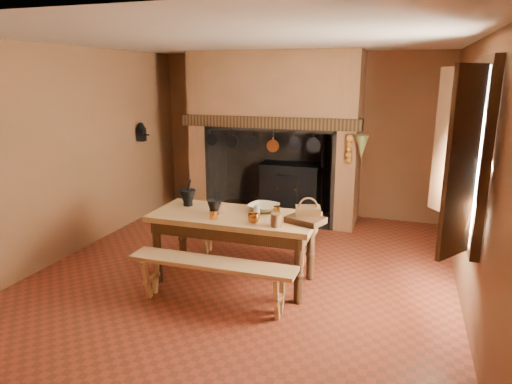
{
  "coord_description": "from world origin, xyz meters",
  "views": [
    {
      "loc": [
        1.8,
        -5.1,
        2.4
      ],
      "look_at": [
        0.02,
        0.3,
        0.95
      ],
      "focal_mm": 32.0,
      "sensor_mm": 36.0,
      "label": 1
    }
  ],
  "objects_px": {
    "work_table": "(234,225)",
    "wicker_basket": "(308,213)",
    "iron_range": "(291,189)",
    "mixing_bowl": "(264,208)",
    "bench_front": "(212,272)",
    "coffee_grinder": "(216,208)"
  },
  "relations": [
    {
      "from": "work_table",
      "to": "wicker_basket",
      "type": "bearing_deg",
      "value": 3.51
    },
    {
      "from": "iron_range",
      "to": "work_table",
      "type": "distance_m",
      "value": 2.8
    },
    {
      "from": "mixing_bowl",
      "to": "wicker_basket",
      "type": "xyz_separation_m",
      "value": [
        0.57,
        -0.17,
        0.04
      ]
    },
    {
      "from": "iron_range",
      "to": "wicker_basket",
      "type": "bearing_deg",
      "value": -72.49
    },
    {
      "from": "bench_front",
      "to": "mixing_bowl",
      "type": "relative_size",
      "value": 5.12
    },
    {
      "from": "mixing_bowl",
      "to": "work_table",
      "type": "bearing_deg",
      "value": -142.81
    },
    {
      "from": "iron_range",
      "to": "coffee_grinder",
      "type": "height_order",
      "value": "iron_range"
    },
    {
      "from": "coffee_grinder",
      "to": "mixing_bowl",
      "type": "relative_size",
      "value": 0.49
    },
    {
      "from": "work_table",
      "to": "coffee_grinder",
      "type": "height_order",
      "value": "coffee_grinder"
    },
    {
      "from": "coffee_grinder",
      "to": "wicker_basket",
      "type": "height_order",
      "value": "wicker_basket"
    },
    {
      "from": "bench_front",
      "to": "iron_range",
      "type": "bearing_deg",
      "value": 89.97
    },
    {
      "from": "work_table",
      "to": "wicker_basket",
      "type": "distance_m",
      "value": 0.89
    },
    {
      "from": "work_table",
      "to": "iron_range",
      "type": "bearing_deg",
      "value": 89.96
    },
    {
      "from": "iron_range",
      "to": "work_table",
      "type": "height_order",
      "value": "iron_range"
    },
    {
      "from": "wicker_basket",
      "to": "work_table",
      "type": "bearing_deg",
      "value": 168.93
    },
    {
      "from": "work_table",
      "to": "mixing_bowl",
      "type": "relative_size",
      "value": 5.41
    },
    {
      "from": "coffee_grinder",
      "to": "work_table",
      "type": "bearing_deg",
      "value": 34.14
    },
    {
      "from": "coffee_grinder",
      "to": "mixing_bowl",
      "type": "distance_m",
      "value": 0.57
    },
    {
      "from": "iron_range",
      "to": "work_table",
      "type": "bearing_deg",
      "value": -90.04
    },
    {
      "from": "iron_range",
      "to": "mixing_bowl",
      "type": "xyz_separation_m",
      "value": [
        0.29,
        -2.56,
        0.4
      ]
    },
    {
      "from": "coffee_grinder",
      "to": "wicker_basket",
      "type": "xyz_separation_m",
      "value": [
        1.07,
        0.1,
        0.02
      ]
    },
    {
      "from": "work_table",
      "to": "coffee_grinder",
      "type": "xyz_separation_m",
      "value": [
        -0.2,
        -0.05,
        0.2
      ]
    }
  ]
}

